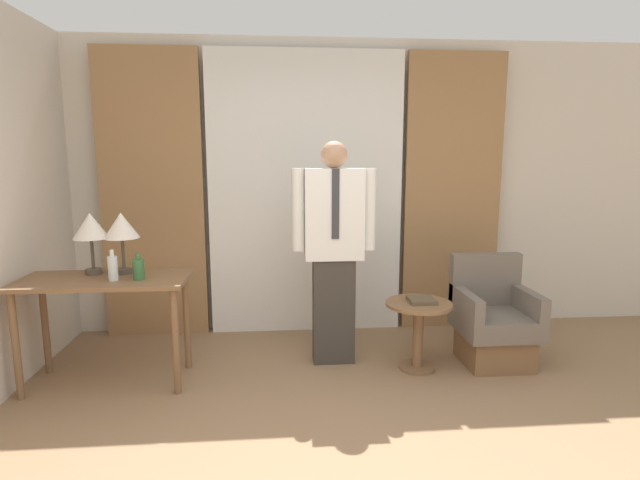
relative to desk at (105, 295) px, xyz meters
The scene contains 13 objects.
wall_back 2.02m from the desk, 37.61° to the left, with size 10.00×0.06×2.70m.
curtain_sheer_center 1.93m from the desk, 34.36° to the left, with size 1.77×0.06×2.58m.
curtain_drape_left 1.21m from the desk, 83.36° to the left, with size 0.91×0.06×2.58m.
curtain_drape_right 3.13m from the desk, 19.60° to the left, with size 0.91×0.06×2.58m.
desk is the anchor object (origin of this frame).
table_lamp_left 0.50m from the desk, 129.95° to the left, with size 0.25×0.25×0.45m.
table_lamp_right 0.50m from the desk, 50.05° to the left, with size 0.25×0.25×0.45m.
bottle_near_edge 0.25m from the desk, 38.17° to the right, with size 0.07×0.07×0.22m.
bottle_by_lamp 0.34m from the desk, 12.20° to the right, with size 0.08×0.08×0.19m.
person 1.72m from the desk, ahead, with size 0.66×0.22×1.76m.
armchair 2.97m from the desk, ahead, with size 0.58×0.57×0.85m.
side_table 2.33m from the desk, ahead, with size 0.51×0.51×0.54m.
book 2.34m from the desk, ahead, with size 0.20×0.21×0.03m.
Camera 1 is at (-0.26, -2.00, 1.65)m, focal length 28.00 mm.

